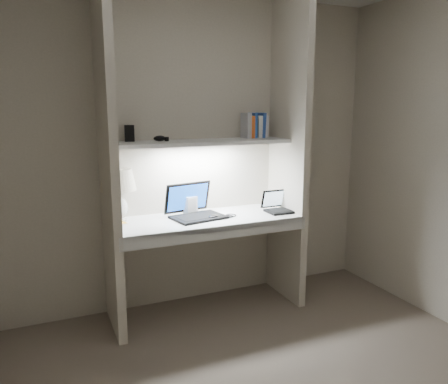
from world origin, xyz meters
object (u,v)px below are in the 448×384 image
laptop_netbook (280,206)px  speaker (190,205)px  laptop_main (194,210)px  table_lamp (118,186)px  book_row (254,126)px

laptop_netbook → speaker: size_ratio=1.87×
speaker → laptop_main: bearing=-114.7°
table_lamp → speaker: table_lamp is taller
laptop_main → laptop_netbook: (0.72, -0.10, -0.02)m
laptop_netbook → speaker: (-0.71, 0.22, 0.03)m
table_lamp → speaker: 0.60m
laptop_netbook → speaker: bearing=162.8°
speaker → book_row: (0.58, 0.01, 0.62)m
speaker → laptop_netbook: bearing=-38.3°
laptop_main → speaker: (0.01, 0.12, 0.01)m
book_row → laptop_netbook: bearing=-59.3°
laptop_main → speaker: laptop_main is taller
laptop_netbook → table_lamp: bearing=170.1°
table_lamp → laptop_main: bearing=-11.9°
speaker → book_row: 0.85m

